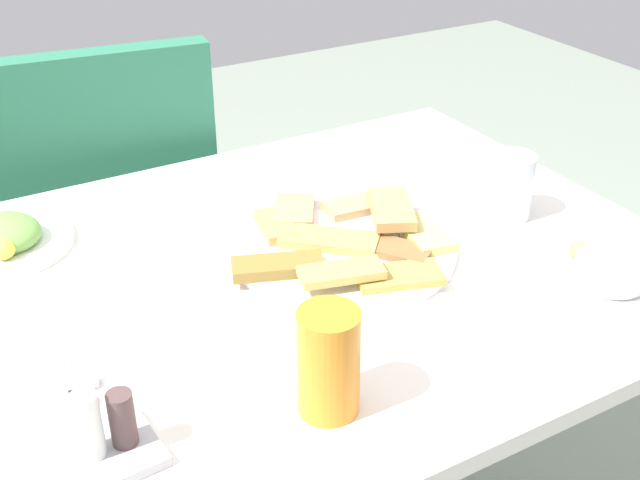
# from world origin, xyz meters

# --- Properties ---
(dining_table) EXTENTS (1.01, 0.80, 0.75)m
(dining_table) POSITION_xyz_m (0.00, 0.00, 0.66)
(dining_table) COLOR white
(dining_table) RESTS_ON ground_plane
(dining_chair) EXTENTS (0.47, 0.47, 0.93)m
(dining_chair) POSITION_xyz_m (-0.12, 0.61, 0.54)
(dining_chair) COLOR #296F51
(dining_chair) RESTS_ON ground_plane
(pide_platter) EXTENTS (0.33, 0.32, 0.04)m
(pide_platter) POSITION_xyz_m (0.06, 0.00, 0.76)
(pide_platter) COLOR white
(pide_platter) RESTS_ON dining_table
(salad_plate_greens) EXTENTS (0.19, 0.19, 0.06)m
(salad_plate_greens) POSITION_xyz_m (0.32, -0.25, 0.77)
(salad_plate_greens) COLOR white
(salad_plate_greens) RESTS_ON dining_table
(salad_plate_rice) EXTENTS (0.19, 0.19, 0.05)m
(salad_plate_rice) POSITION_xyz_m (-0.35, 0.25, 0.76)
(salad_plate_rice) COLOR white
(salad_plate_rice) RESTS_ON dining_table
(soda_can) EXTENTS (0.07, 0.07, 0.12)m
(soda_can) POSITION_xyz_m (-0.12, -0.27, 0.81)
(soda_can) COLOR orange
(soda_can) RESTS_ON dining_table
(drinking_glass) EXTENTS (0.07, 0.07, 0.10)m
(drinking_glass) POSITION_xyz_m (0.33, -0.03, 0.80)
(drinking_glass) COLOR silver
(drinking_glass) RESTS_ON dining_table
(paper_napkin) EXTENTS (0.13, 0.13, 0.00)m
(paper_napkin) POSITION_xyz_m (-0.41, -0.09, 0.75)
(paper_napkin) COLOR white
(paper_napkin) RESTS_ON dining_table
(fork) EXTENTS (0.16, 0.07, 0.00)m
(fork) POSITION_xyz_m (-0.41, -0.11, 0.75)
(fork) COLOR silver
(fork) RESTS_ON paper_napkin
(spoon) EXTENTS (0.19, 0.08, 0.00)m
(spoon) POSITION_xyz_m (-0.41, -0.08, 0.75)
(spoon) COLOR silver
(spoon) RESTS_ON paper_napkin
(condiment_caddy) EXTENTS (0.10, 0.10, 0.09)m
(condiment_caddy) POSITION_xyz_m (-0.34, -0.22, 0.77)
(condiment_caddy) COLOR #B2B2B7
(condiment_caddy) RESTS_ON dining_table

